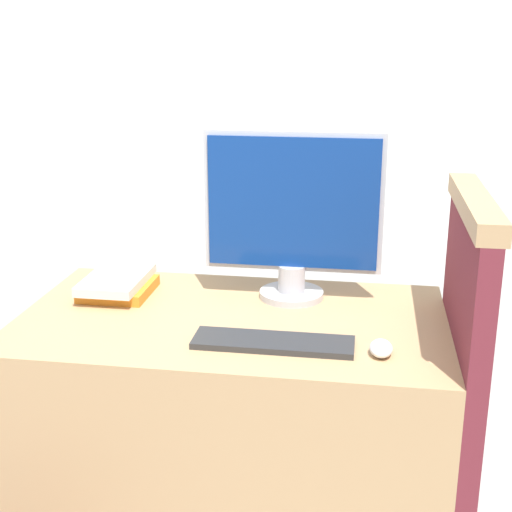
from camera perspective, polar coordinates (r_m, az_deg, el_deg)
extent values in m
cube|color=white|center=(6.53, 6.16, 16.44)|extent=(12.00, 0.06, 2.80)
cube|color=tan|center=(2.14, -1.84, -14.04)|extent=(1.18, 0.69, 0.74)
cube|color=maroon|center=(2.00, 15.71, -11.80)|extent=(0.05, 0.57, 1.06)
cube|color=tan|center=(1.80, 17.14, 3.92)|extent=(0.07, 0.57, 0.05)
cylinder|color=#B7B7BC|center=(2.12, 2.86, -3.06)|extent=(0.19, 0.19, 0.02)
cylinder|color=#B7B7BC|center=(2.10, 2.88, -1.79)|extent=(0.08, 0.08, 0.08)
cube|color=#B7B7BC|center=(2.04, 2.99, 4.30)|extent=(0.52, 0.01, 0.40)
cube|color=navy|center=(2.04, 2.97, 4.27)|extent=(0.49, 0.02, 0.38)
cube|color=#2D2D2D|center=(1.80, 1.39, -6.93)|extent=(0.40, 0.12, 0.02)
ellipsoid|color=white|center=(1.77, 9.98, -7.28)|extent=(0.06, 0.09, 0.03)
cube|color=orange|center=(2.18, -10.94, -2.59)|extent=(0.20, 0.21, 0.03)
cube|color=silver|center=(2.17, -11.11, -1.87)|extent=(0.17, 0.27, 0.03)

